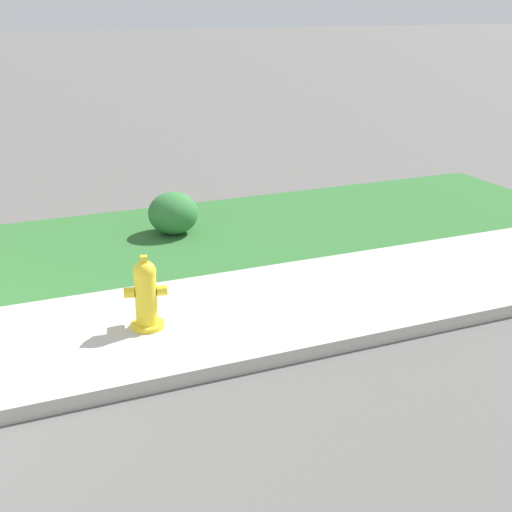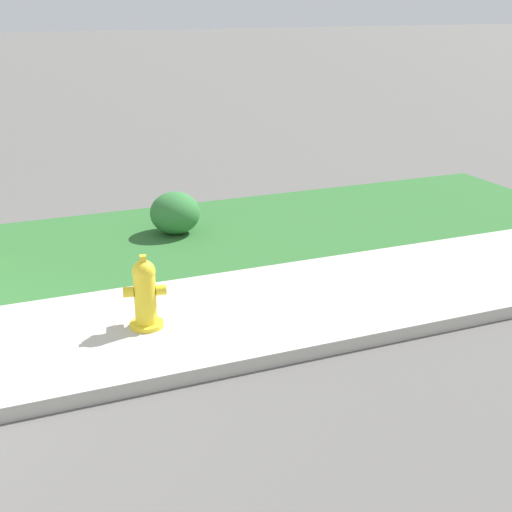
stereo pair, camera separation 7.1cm
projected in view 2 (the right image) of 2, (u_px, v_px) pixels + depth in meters
name	position (u px, v px, depth m)	size (l,w,h in m)	color
fire_hydrant_near_corner	(145.00, 294.00, 6.15)	(0.38, 0.35, 0.67)	yellow
shrub_bush_near_lamp	(175.00, 213.00, 8.67)	(0.61, 0.61, 0.52)	#337538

